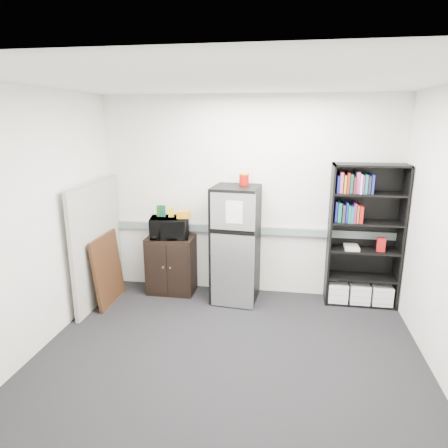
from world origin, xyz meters
name	(u,v)px	position (x,y,z in m)	size (l,w,h in m)	color
floor	(228,359)	(0.00, 0.00, 0.00)	(4.00, 4.00, 0.00)	black
wall_back	(248,197)	(0.00, 1.75, 1.35)	(4.00, 0.02, 2.70)	silver
wall_left	(34,224)	(-2.00, 0.00, 1.35)	(0.02, 3.50, 2.70)	silver
ceiling	(229,81)	(0.00, 0.00, 2.70)	(4.00, 3.50, 0.02)	white
electrical_raceway	(247,230)	(0.00, 1.72, 0.90)	(3.92, 0.05, 0.10)	gray
wall_note	(222,182)	(-0.35, 1.74, 1.55)	(0.14, 0.00, 0.10)	white
bookshelf	(364,237)	(1.53, 1.57, 0.91)	(0.90, 0.34, 1.85)	black
cubicle_partition	(97,243)	(-1.90, 1.08, 0.81)	(0.06, 1.30, 1.62)	#9E998C
cabinet	(171,265)	(-1.03, 1.50, 0.40)	(0.65, 0.43, 0.81)	black
microwave	(170,227)	(-1.03, 1.48, 0.95)	(0.52, 0.35, 0.29)	black
snack_box_a	(159,211)	(-1.18, 1.52, 1.17)	(0.07, 0.05, 0.15)	#175317
snack_box_b	(163,211)	(-1.13, 1.52, 1.17)	(0.07, 0.05, 0.15)	#0D3A26
snack_box_c	(171,212)	(-1.01, 1.52, 1.16)	(0.07, 0.05, 0.14)	gold
snack_bag	(184,215)	(-0.83, 1.47, 1.14)	(0.18, 0.10, 0.10)	orange
refrigerator	(236,245)	(-0.12, 1.42, 0.78)	(0.63, 0.66, 1.55)	black
coffee_can	(244,178)	(-0.03, 1.55, 1.64)	(0.13, 0.13, 0.18)	#A80F07
framed_poster	(108,269)	(-1.77, 1.06, 0.46)	(0.13, 0.72, 0.92)	#301D0D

